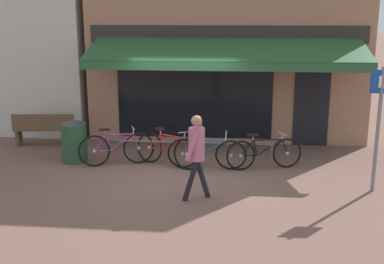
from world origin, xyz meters
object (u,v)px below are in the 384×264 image
at_px(bicycle_purple, 116,148).
at_px(parking_sign, 379,117).
at_px(bicycle_black, 264,153).
at_px(bicycle_blue, 207,153).
at_px(park_bench, 45,128).
at_px(bicycle_red, 168,149).
at_px(litter_bin, 74,140).
at_px(pedestrian_adult, 197,148).

relative_size(bicycle_purple, parking_sign, 0.68).
height_order(bicycle_purple, bicycle_black, bicycle_purple).
bearing_deg(bicycle_blue, bicycle_purple, 176.63).
distance_m(bicycle_purple, bicycle_black, 3.36).
bearing_deg(park_bench, bicycle_red, -28.11).
height_order(bicycle_red, parking_sign, parking_sign).
distance_m(bicycle_purple, bicycle_red, 1.19).
bearing_deg(bicycle_red, litter_bin, -156.78).
bearing_deg(bicycle_red, park_bench, -176.20).
distance_m(bicycle_blue, litter_bin, 3.14).
relative_size(bicycle_blue, parking_sign, 0.73).
bearing_deg(bicycle_blue, pedestrian_adult, -91.62).
height_order(litter_bin, parking_sign, parking_sign).
bearing_deg(bicycle_purple, parking_sign, -31.38).
distance_m(pedestrian_adult, park_bench, 5.46).
distance_m(bicycle_black, pedestrian_adult, 2.45).
height_order(bicycle_red, bicycle_blue, bicycle_red).
bearing_deg(pedestrian_adult, bicycle_blue, 81.67).
bearing_deg(bicycle_red, pedestrian_adult, -41.86).
xyz_separation_m(pedestrian_adult, parking_sign, (3.41, 0.75, 0.49)).
relative_size(bicycle_purple, litter_bin, 1.63).
bearing_deg(bicycle_purple, pedestrian_adult, -62.73).
bearing_deg(bicycle_black, park_bench, 150.47).
relative_size(bicycle_purple, bicycle_red, 1.02).
height_order(bicycle_blue, bicycle_black, bicycle_blue).
xyz_separation_m(bicycle_purple, litter_bin, (-1.04, 0.14, 0.12)).
bearing_deg(bicycle_black, bicycle_red, 163.72).
xyz_separation_m(litter_bin, park_bench, (-1.24, 1.28, -0.05)).
bearing_deg(pedestrian_adult, park_bench, 136.03).
relative_size(bicycle_blue, bicycle_black, 1.04).
bearing_deg(park_bench, bicycle_blue, -26.37).
bearing_deg(litter_bin, bicycle_red, -2.06).
distance_m(bicycle_black, litter_bin, 4.40).
height_order(bicycle_black, litter_bin, litter_bin).
relative_size(bicycle_red, parking_sign, 0.67).
relative_size(bicycle_black, pedestrian_adult, 1.06).
xyz_separation_m(bicycle_red, parking_sign, (4.24, -1.22, 1.12)).
relative_size(litter_bin, parking_sign, 0.42).
bearing_deg(bicycle_blue, bicycle_black, 8.66).
bearing_deg(pedestrian_adult, bicycle_purple, 130.39).
relative_size(bicycle_black, litter_bin, 1.68).
relative_size(pedestrian_adult, parking_sign, 0.66).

